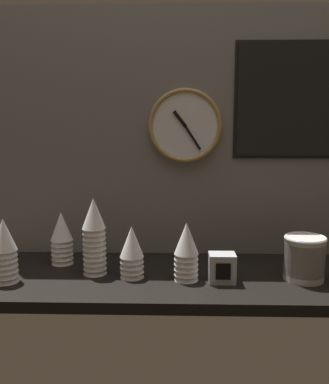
% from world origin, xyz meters
% --- Properties ---
extents(ground_plane, '(1.60, 0.56, 0.04)m').
position_xyz_m(ground_plane, '(0.00, 0.00, -0.02)').
color(ground_plane, black).
extents(wall_tiled_back, '(1.60, 0.03, 1.05)m').
position_xyz_m(wall_tiled_back, '(0.00, 0.27, 0.53)').
color(wall_tiled_back, slate).
rests_on(wall_tiled_back, ground_plane).
extents(cup_stack_left, '(0.09, 0.09, 0.21)m').
position_xyz_m(cup_stack_left, '(-0.43, 0.10, 0.11)').
color(cup_stack_left, white).
rests_on(cup_stack_left, ground_plane).
extents(cup_stack_center, '(0.09, 0.09, 0.19)m').
position_xyz_m(cup_stack_center, '(-0.13, -0.05, 0.10)').
color(cup_stack_center, white).
rests_on(cup_stack_center, ground_plane).
extents(cup_stack_center_right, '(0.09, 0.09, 0.21)m').
position_xyz_m(cup_stack_center_right, '(0.07, -0.07, 0.11)').
color(cup_stack_center_right, white).
rests_on(cup_stack_center_right, ground_plane).
extents(cup_stack_center_left, '(0.09, 0.09, 0.29)m').
position_xyz_m(cup_stack_center_left, '(-0.27, -0.02, 0.15)').
color(cup_stack_center_left, white).
rests_on(cup_stack_center_left, ground_plane).
extents(cup_stack_far_left, '(0.09, 0.09, 0.23)m').
position_xyz_m(cup_stack_far_left, '(-0.58, -0.11, 0.12)').
color(cup_stack_far_left, white).
rests_on(cup_stack_far_left, ground_plane).
extents(bowl_stack_far_right, '(0.15, 0.15, 0.16)m').
position_xyz_m(bowl_stack_far_right, '(0.50, -0.06, 0.09)').
color(bowl_stack_far_right, beige).
rests_on(bowl_stack_far_right, ground_plane).
extents(wall_clock, '(0.31, 0.03, 0.31)m').
position_xyz_m(wall_clock, '(0.07, 0.23, 0.56)').
color(wall_clock, white).
extents(menu_board, '(0.49, 0.01, 0.48)m').
position_xyz_m(menu_board, '(0.52, 0.24, 0.66)').
color(menu_board, black).
extents(napkin_dispenser, '(0.09, 0.08, 0.10)m').
position_xyz_m(napkin_dispenser, '(0.20, -0.09, 0.05)').
color(napkin_dispenser, '#B7B7BC').
rests_on(napkin_dispenser, ground_plane).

